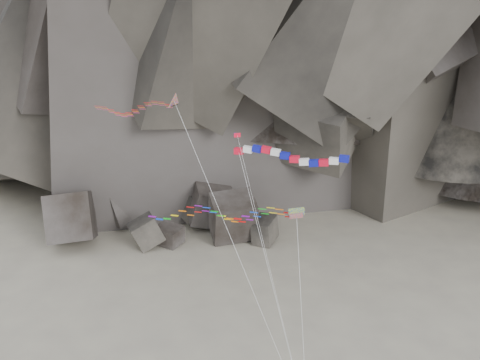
# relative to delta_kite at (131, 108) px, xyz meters

# --- Properties ---
(boulder_field) EXTENTS (34.55, 20.48, 9.31)m
(boulder_field) POSITION_rel_delta_kite_xyz_m (-7.25, 30.49, -23.07)
(boulder_field) COLOR #47423F
(boulder_field) RESTS_ON ground
(delta_kite) EXTENTS (19.78, 8.28, 26.09)m
(delta_kite) POSITION_rel_delta_kite_xyz_m (0.00, 0.00, 0.00)
(delta_kite) COLOR red
(delta_kite) RESTS_ON ground
(banner_kite) EXTENTS (9.81, 8.92, 21.47)m
(banner_kite) POSITION_rel_delta_kite_xyz_m (13.66, -0.06, -3.77)
(banner_kite) COLOR red
(banner_kite) RESTS_ON ground
(parafoil_kite) EXTENTS (15.54, 7.56, 16.65)m
(parafoil_kite) POSITION_rel_delta_kite_xyz_m (7.33, -0.53, -9.02)
(parafoil_kite) COLOR #D4EE0D
(parafoil_kite) RESTS_ON ground
(pennant_kite) EXTENTS (7.35, 8.76, 22.36)m
(pennant_kite) POSITION_rel_delta_kite_xyz_m (10.55, -0.89, -7.13)
(pennant_kite) COLOR red
(pennant_kite) RESTS_ON ground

